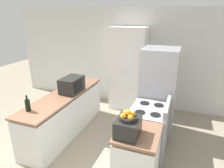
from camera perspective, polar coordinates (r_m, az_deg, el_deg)
The scene contains 10 objects.
wall_back at distance 5.45m, azimuth 5.48°, elevation 7.35°, with size 7.00×0.06×2.60m.
counter_left at distance 4.39m, azimuth -13.21°, elevation -8.34°, with size 0.60×2.36×0.88m.
counter_right at distance 3.14m, azimuth 7.09°, elevation -20.51°, with size 0.60×0.71×0.88m.
pantry_cabinet at distance 5.21m, azimuth 4.60°, elevation 4.18°, with size 0.90×0.55×2.14m.
stove at distance 3.74m, azimuth 10.32°, elevation -12.96°, with size 0.66×0.80×1.04m.
refrigerator at distance 4.25m, azimuth 13.04°, elevation -2.18°, with size 0.72×0.72×1.81m.
microwave at distance 4.23m, azimuth -11.38°, elevation -0.19°, with size 0.35×0.53×0.31m.
wine_bottle at distance 3.64m, azimuth -22.95°, elevation -5.55°, with size 0.08×0.08×0.28m.
toaster_oven at distance 2.73m, azimuth 4.54°, elevation -12.16°, with size 0.31×0.38×0.24m.
fruit_bowl at distance 2.63m, azimuth 4.58°, elevation -9.23°, with size 0.24×0.24×0.14m.
Camera 1 is at (1.37, -1.91, 2.44)m, focal length 32.00 mm.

